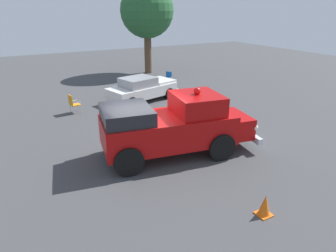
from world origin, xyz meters
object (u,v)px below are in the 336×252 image
at_px(vintage_fire_truck, 174,125).
at_px(traffic_cone, 265,205).
at_px(spectator_seated, 141,113).
at_px(lawn_chair_near_truck, 140,116).
at_px(lawn_chair_spare, 73,103).
at_px(oak_tree_left, 147,11).
at_px(classic_hot_rod, 143,88).
at_px(lawn_chair_by_car, 168,78).

distance_m(vintage_fire_truck, traffic_cone, 4.53).
bearing_deg(spectator_seated, lawn_chair_near_truck, 58.06).
distance_m(lawn_chair_near_truck, lawn_chair_spare, 4.35).
bearing_deg(spectator_seated, traffic_cone, 92.33).
distance_m(oak_tree_left, traffic_cone, 20.24).
relative_size(classic_hot_rod, lawn_chair_near_truck, 4.59).
xyz_separation_m(oak_tree_left, traffic_cone, (5.39, 18.94, -4.70)).
relative_size(vintage_fire_truck, traffic_cone, 9.82).
bearing_deg(vintage_fire_truck, traffic_cone, 94.51).
height_order(classic_hot_rod, lawn_chair_by_car, classic_hot_rod).
bearing_deg(lawn_chair_by_car, classic_hot_rod, 38.28).
distance_m(classic_hot_rod, oak_tree_left, 9.30).
bearing_deg(lawn_chair_by_car, spectator_seated, 52.20).
bearing_deg(vintage_fire_truck, lawn_chair_by_car, -117.51).
distance_m(classic_hot_rod, spectator_seated, 4.40).
bearing_deg(vintage_fire_truck, lawn_chair_spare, -70.91).
height_order(lawn_chair_near_truck, oak_tree_left, oak_tree_left).
bearing_deg(lawn_chair_spare, vintage_fire_truck, 109.09).
bearing_deg(spectator_seated, vintage_fire_truck, 89.32).
xyz_separation_m(lawn_chair_near_truck, spectator_seated, (-0.07, -0.11, 0.11)).
distance_m(vintage_fire_truck, lawn_chair_near_truck, 3.16).
xyz_separation_m(lawn_chair_near_truck, traffic_cone, (-0.38, 7.52, -0.28)).
relative_size(lawn_chair_by_car, oak_tree_left, 0.14).
distance_m(lawn_chair_by_car, traffic_cone, 14.80).
relative_size(lawn_chair_near_truck, traffic_cone, 1.61).
bearing_deg(lawn_chair_by_car, lawn_chair_near_truck, 52.29).
bearing_deg(lawn_chair_near_truck, oak_tree_left, -116.83).
bearing_deg(lawn_chair_spare, oak_tree_left, -136.29).
bearing_deg(classic_hot_rod, vintage_fire_truck, 75.01).
distance_m(vintage_fire_truck, spectator_seated, 3.25).
height_order(vintage_fire_truck, oak_tree_left, oak_tree_left).
distance_m(lawn_chair_near_truck, lawn_chair_by_car, 8.24).
distance_m(classic_hot_rod, lawn_chair_spare, 4.29).
xyz_separation_m(classic_hot_rod, oak_tree_left, (-3.82, -7.33, 4.26)).
relative_size(classic_hot_rod, spectator_seated, 3.63).
bearing_deg(lawn_chair_by_car, traffic_cone, 71.65).
distance_m(lawn_chair_spare, spectator_seated, 4.29).
bearing_deg(vintage_fire_truck, oak_tree_left, -111.58).
xyz_separation_m(vintage_fire_truck, traffic_cone, (-0.35, 4.43, -0.89)).
height_order(spectator_seated, oak_tree_left, oak_tree_left).
bearing_deg(lawn_chair_by_car, vintage_fire_truck, 62.49).
bearing_deg(spectator_seated, oak_tree_left, -116.77).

